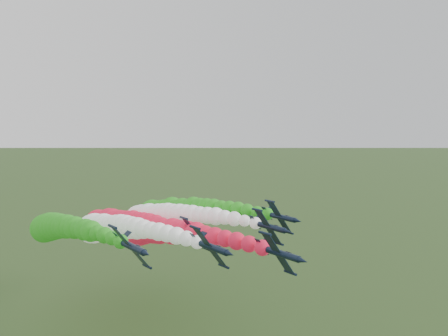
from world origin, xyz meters
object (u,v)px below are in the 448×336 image
(jet_inner_right, at_px, (157,216))
(jet_outer_left, at_px, (55,227))
(jet_lead, at_px, (150,232))
(jet_inner_left, at_px, (107,228))
(jet_outer_right, at_px, (173,210))
(jet_trail, at_px, (112,221))

(jet_inner_right, distance_m, jet_outer_left, 29.37)
(jet_lead, xyz_separation_m, jet_outer_left, (-19.09, 16.30, 0.94))
(jet_inner_right, bearing_deg, jet_inner_left, -170.18)
(jet_lead, relative_size, jet_inner_left, 1.00)
(jet_inner_left, height_order, jet_outer_right, jet_outer_right)
(jet_lead, distance_m, jet_trail, 27.80)
(jet_lead, distance_m, jet_outer_left, 25.12)
(jet_lead, relative_size, jet_inner_right, 1.00)
(jet_inner_left, bearing_deg, jet_inner_right, 9.82)
(jet_outer_right, bearing_deg, jet_trail, 145.33)
(jet_inner_left, bearing_deg, jet_lead, -54.74)
(jet_inner_left, height_order, jet_trail, jet_inner_left)
(jet_inner_right, relative_size, jet_trail, 1.00)
(jet_outer_right, relative_size, jet_trail, 1.00)
(jet_lead, height_order, jet_trail, jet_lead)
(jet_inner_left, distance_m, jet_outer_right, 25.78)
(jet_outer_left, distance_m, jet_trail, 24.12)
(jet_outer_right, height_order, jet_trail, jet_outer_right)
(jet_lead, xyz_separation_m, jet_inner_left, (-7.34, 10.39, 0.09))
(jet_inner_left, bearing_deg, jet_outer_right, 14.31)
(jet_inner_left, relative_size, jet_outer_left, 1.00)
(jet_lead, bearing_deg, jet_inner_left, 125.26)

